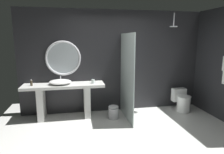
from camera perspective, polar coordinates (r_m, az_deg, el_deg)
The scene contains 11 objects.
ground_plane at distance 3.76m, azimuth 7.03°, elevation -19.12°, with size 5.76×5.76×0.00m, color silver.
back_wall_panel at distance 5.13m, azimuth 0.88°, elevation 4.47°, with size 4.80×0.10×2.60m, color #232326.
vanity_counter at distance 4.85m, azimuth -13.67°, elevation -5.28°, with size 1.90×0.53×0.83m.
vessel_sink at distance 4.77m, azimuth -14.82°, elevation -1.38°, with size 0.52×0.43×0.17m.
tumbler_cup at distance 4.75m, azimuth -5.52°, elevation -1.27°, with size 0.08×0.08×0.09m, color silver.
soap_dispenser at distance 4.84m, azimuth -22.39°, elevation -1.61°, with size 0.05×0.05×0.15m.
round_wall_mirror at distance 4.93m, azimuth -14.00°, elevation 5.28°, with size 0.85×0.06×0.85m.
shower_glass_panel at distance 4.59m, azimuth 4.33°, elevation -0.03°, with size 0.02×1.18×2.01m, color silver.
rain_shower_head at distance 5.13m, azimuth 17.45°, elevation 14.19°, with size 0.18×0.18×0.33m.
toilet at distance 5.58m, azimuth 19.66°, elevation -6.46°, with size 0.36×0.56×0.56m.
waste_bin at distance 4.76m, azimuth 0.42°, elevation -10.09°, with size 0.24×0.24×0.33m.
Camera 1 is at (-1.03, -3.09, 1.89)m, focal length 31.47 mm.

